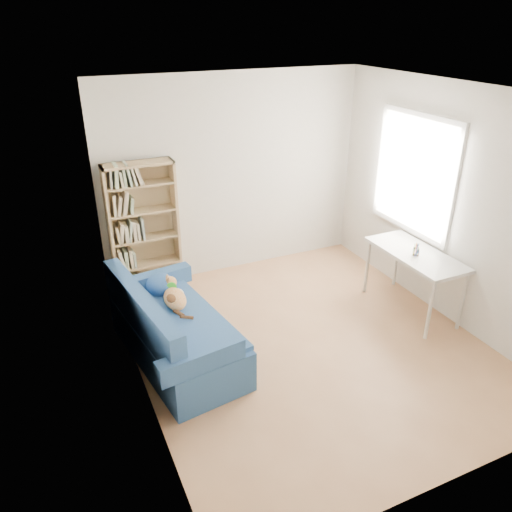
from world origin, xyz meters
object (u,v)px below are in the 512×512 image
at_px(bookshelf, 144,234).
at_px(desk, 416,258).
at_px(pen_cup, 416,251).
at_px(sofa, 173,331).

xyz_separation_m(bookshelf, desk, (2.71, -1.77, -0.09)).
height_order(bookshelf, desk, bookshelf).
height_order(desk, pen_cup, pen_cup).
bearing_deg(bookshelf, sofa, -94.15).
xyz_separation_m(sofa, bookshelf, (0.11, 1.51, 0.45)).
relative_size(bookshelf, pen_cup, 11.41).
bearing_deg(bookshelf, pen_cup, -34.35).
relative_size(bookshelf, desk, 1.37).
xyz_separation_m(sofa, desk, (2.82, -0.26, 0.36)).
distance_m(sofa, pen_cup, 2.82).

